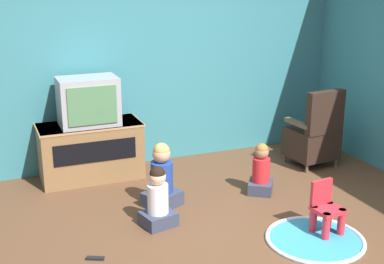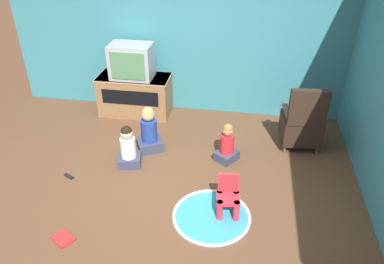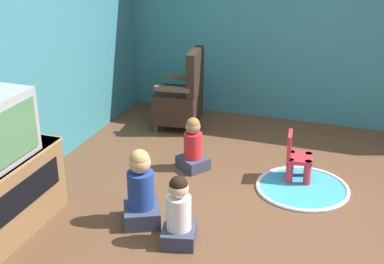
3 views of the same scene
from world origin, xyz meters
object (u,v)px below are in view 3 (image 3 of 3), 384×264
Objects in this scene: yellow_kid_chair at (297,161)px; child_watching_left at (179,214)px; child_watching_right at (141,192)px; child_watching_center at (193,147)px; black_armchair at (181,98)px.

yellow_kid_chair is 0.83× the size of child_watching_left.
yellow_kid_chair is 1.63m from child_watching_right.
black_armchair is at bearing -29.65° from child_watching_center.
black_armchair is 1.12m from child_watching_center.
yellow_kid_chair is at bearing 54.03° from black_armchair.
black_armchair is at bearing 6.60° from child_watching_left.
child_watching_left is (-1.36, 0.71, 0.05)m from yellow_kid_chair.
yellow_kid_chair is 0.88× the size of child_watching_center.
child_watching_center is (-0.10, 1.03, 0.04)m from yellow_kid_chair.
child_watching_center is 1.09m from child_watching_right.
yellow_kid_chair is 0.73× the size of child_watching_right.
yellow_kid_chair is at bearing -140.50° from child_watching_center.
child_watching_left is (-2.26, -0.81, -0.12)m from black_armchair.
child_watching_left reaches higher than yellow_kid_chair.
black_armchair is at bearing -15.68° from child_watching_right.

